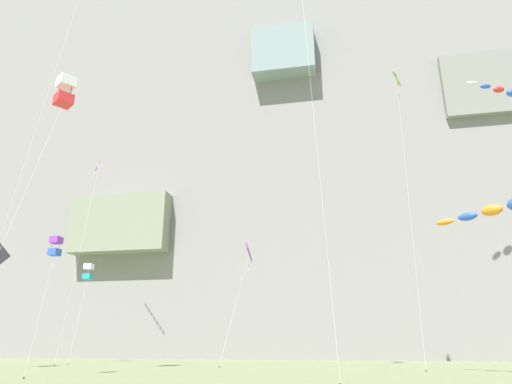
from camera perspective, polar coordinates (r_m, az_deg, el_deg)
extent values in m
cube|color=gray|center=(75.02, 5.08, 8.74)|extent=(180.00, 25.94, 72.68)
cube|color=gray|center=(62.17, -16.51, -4.22)|extent=(13.18, 4.95, 7.56)
cube|color=gray|center=(65.65, 3.65, 16.91)|extent=(8.59, 4.80, 7.14)
cube|color=gray|center=(64.63, 26.97, 11.89)|extent=(9.94, 2.71, 8.70)
cube|color=purple|center=(29.20, -24.18, -5.63)|extent=(0.59, 0.59, 0.40)
cube|color=blue|center=(29.06, -24.37, -7.03)|extent=(0.59, 0.59, 0.40)
cylinder|color=black|center=(28.98, -23.86, -6.33)|extent=(0.02, 0.02, 1.07)
cylinder|color=black|center=(29.27, -24.69, -6.33)|extent=(0.02, 0.02, 1.07)
cylinder|color=silver|center=(28.16, -25.90, -13.66)|extent=(0.14, 1.16, 6.53)
cylinder|color=#4C3823|center=(27.66, -27.56, -20.33)|extent=(0.08, 0.08, 0.12)
ellipsoid|color=orange|center=(29.63, 27.94, -2.08)|extent=(1.38, 1.32, 0.71)
ellipsoid|color=blue|center=(30.21, 25.43, -2.84)|extent=(1.28, 1.20, 0.56)
ellipsoid|color=orange|center=(30.86, 23.02, -3.57)|extent=(1.18, 1.09, 0.41)
cube|color=#8CCC33|center=(42.33, 17.53, 13.74)|extent=(0.62, 1.68, 1.63)
cylinder|color=black|center=(42.33, 17.53, 13.74)|extent=(0.63, 0.09, 1.28)
cube|color=#CC3399|center=(42.00, 17.67, 13.00)|extent=(0.02, 0.20, 0.10)
cube|color=red|center=(41.82, 17.66, 12.59)|extent=(0.04, 0.20, 0.10)
cube|color=#8CCC33|center=(41.63, 17.67, 12.17)|extent=(0.05, 0.20, 0.10)
cube|color=teal|center=(41.46, 17.78, 11.75)|extent=(0.10, 0.19, 0.10)
cube|color=navy|center=(41.29, 17.84, 11.32)|extent=(0.04, 0.20, 0.10)
cylinder|color=silver|center=(36.08, 19.00, -1.40)|extent=(0.77, 2.83, 23.57)
cylinder|color=#4C3823|center=(33.22, 20.92, -20.57)|extent=(0.08, 0.08, 0.12)
cube|color=purple|center=(40.14, -0.92, -7.66)|extent=(0.52, 2.04, 1.95)
cylinder|color=black|center=(40.14, -0.92, -7.66)|extent=(0.61, 0.24, 1.56)
cube|color=#38B2D1|center=(40.01, -0.97, -8.72)|extent=(0.14, 0.22, 0.12)
cube|color=#CC3399|center=(39.92, -0.89, -9.30)|extent=(0.05, 0.24, 0.12)
cube|color=white|center=(39.87, -1.01, -9.90)|extent=(0.14, 0.22, 0.12)
cylinder|color=silver|center=(37.98, -2.68, -14.35)|extent=(1.53, 3.47, 9.14)
cylinder|color=#4C3823|center=(36.43, -4.73, -21.40)|extent=(0.08, 0.08, 0.12)
cube|color=white|center=(50.00, -20.59, -8.92)|extent=(0.84, 0.84, 0.56)
cube|color=teal|center=(49.85, -20.73, -10.08)|extent=(0.84, 0.84, 0.56)
cylinder|color=black|center=(49.74, -20.30, -9.51)|extent=(0.03, 0.03, 1.50)
cylinder|color=black|center=(50.11, -21.01, -9.49)|extent=(0.03, 0.03, 1.50)
cylinder|color=silver|center=(47.07, -21.75, -14.71)|extent=(1.92, 4.51, 7.89)
cylinder|color=#4C3823|center=(44.64, -22.91, -19.60)|extent=(0.08, 0.08, 0.12)
cylinder|color=black|center=(52.84, -19.62, 3.18)|extent=(2.22, 2.70, 0.02)
cube|color=#CC3399|center=(51.40, -19.36, 3.56)|extent=(0.22, 0.25, 0.33)
cube|color=pink|center=(51.86, -19.45, 3.37)|extent=(0.20, 0.24, 0.33)
cube|color=white|center=(52.32, -19.55, 3.18)|extent=(0.20, 0.24, 0.33)
cube|color=blue|center=(52.78, -19.64, 3.00)|extent=(0.21, 0.25, 0.33)
cube|color=#CC3399|center=(53.24, -19.73, 2.82)|extent=(0.21, 0.24, 0.33)
cube|color=navy|center=(53.70, -19.81, 2.65)|extent=(0.22, 0.25, 0.33)
cube|color=yellow|center=(54.17, -19.90, 2.48)|extent=(0.23, 0.26, 0.33)
cylinder|color=silver|center=(46.57, -21.56, -6.87)|extent=(0.60, 4.10, 20.42)
cylinder|color=#4C3823|center=(43.94, -24.38, -19.45)|extent=(0.08, 0.08, 0.12)
cylinder|color=silver|center=(27.01, 6.88, 14.82)|extent=(1.58, 2.41, 33.05)
cube|color=white|center=(35.15, -23.09, 12.76)|extent=(1.51, 1.51, 0.76)
cube|color=red|center=(34.47, -23.39, 10.76)|extent=(1.51, 1.51, 0.76)
cylinder|color=black|center=(34.55, -22.55, 11.91)|extent=(0.04, 0.04, 2.05)
cylinder|color=black|center=(35.07, -23.92, 11.63)|extent=(0.04, 0.04, 2.05)
cylinder|color=silver|center=(28.86, -28.35, -2.37)|extent=(0.66, 5.88, 17.36)
cylinder|color=silver|center=(27.01, -26.18, 7.74)|extent=(1.78, 2.59, 25.63)
ellipsoid|color=blue|center=(52.97, 29.92, 10.94)|extent=(1.52, 1.24, 0.97)
ellipsoid|color=red|center=(52.16, 28.62, 11.43)|extent=(1.45, 1.10, 0.82)
ellipsoid|color=blue|center=(51.38, 27.28, 11.93)|extent=(1.37, 0.95, 0.67)
ellipsoid|color=white|center=(50.64, 25.90, 12.44)|extent=(1.30, 0.81, 0.53)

